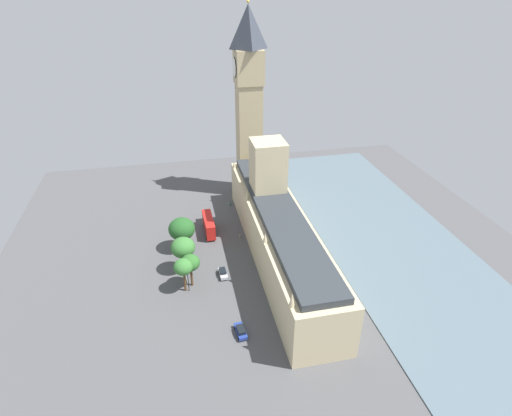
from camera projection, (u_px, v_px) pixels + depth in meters
The scene contains 14 objects.
ground_plane at pixel (271, 258), 106.82m from camera, with size 139.52×139.52×0.00m, color #4C4C4F.
river_thames at pixel (392, 242), 113.05m from camera, with size 37.38×125.57×0.25m, color slate.
parliament_building at pixel (277, 228), 104.81m from camera, with size 13.19×69.52×27.46m.
clock_tower at pixel (249, 103), 125.56m from camera, with size 8.41×8.41×58.52m.
double_decker_bus_by_river_gate at pixel (209, 225), 116.21m from camera, with size 2.83×10.55×4.75m.
car_silver_corner at pixel (223, 273), 99.98m from camera, with size 1.98×4.27×1.74m.
car_blue_kerbside at pixel (241, 331), 83.62m from camera, with size 2.20×4.66×1.74m.
pedestrian_midblock at pixel (230, 203), 131.23m from camera, with size 0.54×0.63×1.59m.
pedestrian_far_end at pixel (240, 236), 114.67m from camera, with size 0.63×0.55×1.53m.
plane_tree_leading at pixel (182, 229), 107.07m from camera, with size 6.91×6.91×9.39m.
plane_tree_trailing at pixel (183, 248), 98.67m from camera, with size 5.84×5.84×9.56m.
plane_tree_opposite_hall at pixel (183, 267), 92.47m from camera, with size 4.42×4.42×8.72m.
plane_tree_under_trees at pixel (190, 263), 94.18m from camera, with size 4.50×4.50×8.56m.
street_lamp_near_tower at pixel (188, 276), 93.62m from camera, with size 0.56×0.56×6.15m.
Camera 1 is at (21.87, 83.79, 64.00)m, focal length 28.71 mm.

